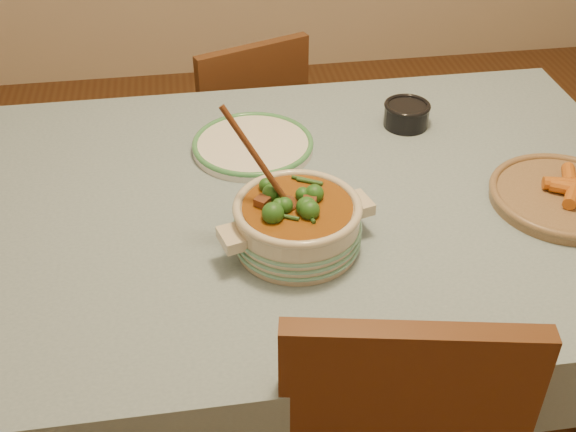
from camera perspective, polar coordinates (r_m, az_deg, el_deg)
The scene contains 7 objects.
floor at distance 2.12m, azimuth -0.07°, elevation -15.49°, with size 4.50×4.50×0.00m, color #4E2B16.
dining_table at distance 1.64m, azimuth -0.09°, elevation -1.25°, with size 1.68×1.08×0.76m.
stew_casserole at distance 1.42m, azimuth 0.73°, elevation -0.34°, with size 0.32×0.30×0.30m.
white_plate at distance 1.76m, azimuth -2.79°, elevation 5.64°, with size 0.36×0.36×0.03m.
condiment_bowl at distance 1.87m, azimuth 9.35°, elevation 8.01°, with size 0.14×0.14×0.06m.
fried_plate at distance 1.68m, azimuth 20.94°, elevation 1.62°, with size 0.37×0.37×0.05m.
chair_far at distance 2.44m, azimuth -3.61°, elevation 6.66°, with size 0.48×0.48×0.80m.
Camera 1 is at (-0.19, -1.28, 1.68)m, focal length 45.00 mm.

